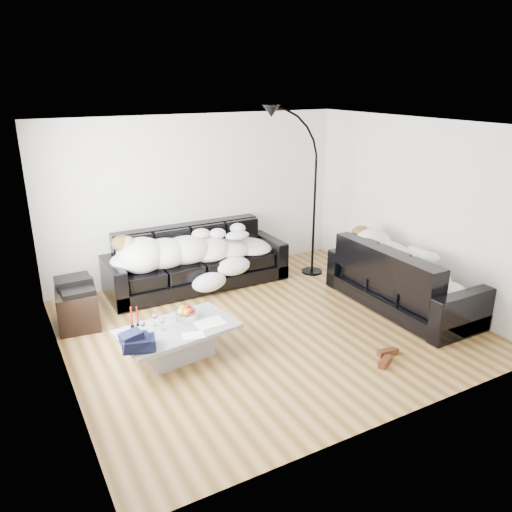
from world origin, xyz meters
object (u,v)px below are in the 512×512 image
coffee_table (179,342)px  wine_glass_a (155,320)px  sofa_back (197,258)px  wine_glass_b (143,327)px  av_cabinet (77,307)px  candle_right (137,316)px  shoes (386,357)px  sleeper_right (404,264)px  floor_lamp (315,203)px  candle_left (132,317)px  fruit_bowl (186,312)px  sleeper_back (198,247)px  wine_glass_c (162,324)px  sofa_right (403,277)px  stereo (75,284)px

coffee_table → wine_glass_a: size_ratio=8.62×
sofa_back → wine_glass_b: size_ratio=16.23×
av_cabinet → wine_glass_a: bearing=-55.7°
candle_right → shoes: bearing=-31.4°
candle_right → sleeper_right: bearing=-7.5°
floor_lamp → candle_left: bearing=-163.6°
shoes → floor_lamp: bearing=57.1°
coffee_table → fruit_bowl: fruit_bowl is taller
fruit_bowl → sofa_back: bearing=63.9°
av_cabinet → sofa_back: bearing=20.8°
sleeper_back → wine_glass_c: (-1.20, -1.85, -0.19)m
shoes → floor_lamp: floor_lamp is taller
fruit_bowl → wine_glass_c: bearing=-156.8°
wine_glass_a → shoes: (2.29, -1.41, -0.42)m
sleeper_back → candle_left: 2.20m
sleeper_right → wine_glass_c: 3.48m
wine_glass_a → candle_right: (-0.17, 0.10, 0.04)m
sleeper_back → candle_right: bearing=-131.5°
sleeper_back → wine_glass_b: bearing=-127.9°
fruit_bowl → wine_glass_b: 0.58m
sofa_right → stereo: sofa_right is taller
sofa_right → av_cabinet: sofa_right is taller
fruit_bowl → floor_lamp: 3.16m
fruit_bowl → shoes: size_ratio=0.66×
shoes → wine_glass_a: bearing=132.9°
candle_right → floor_lamp: (3.33, 1.24, 0.70)m
wine_glass_b → candle_right: (0.01, 0.23, 0.03)m
sofa_right → sleeper_right: bearing=0.0°
wine_glass_c → candle_left: 0.37m
sleeper_right → wine_glass_a: 3.53m
coffee_table → av_cabinet: 1.69m
av_cabinet → floor_lamp: bearing=7.8°
coffee_table → floor_lamp: 3.46m
sleeper_back → floor_lamp: 2.02m
sleeper_right → wine_glass_c: sleeper_right is taller
shoes → sleeper_back: bearing=93.2°
shoes → floor_lamp: size_ratio=0.16×
sleeper_back → wine_glass_a: 2.11m
shoes → floor_lamp: 3.10m
wine_glass_a → stereo: size_ratio=0.35×
coffee_table → candle_right: 0.57m
wine_glass_b → wine_glass_c: size_ratio=1.08×
shoes → fruit_bowl: bearing=128.1°
floor_lamp → wine_glass_a: bearing=-160.8°
sleeper_right → candle_right: 3.71m
sleeper_right → coffee_table: 3.33m
sofa_back → floor_lamp: (1.91, -0.41, 0.75)m
candle_left → sofa_back: bearing=48.2°
sofa_back → sleeper_back: 0.21m
fruit_bowl → wine_glass_a: (-0.39, 0.00, -0.00)m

